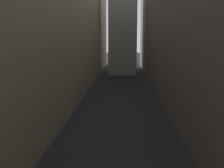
# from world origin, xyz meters

# --- Properties ---
(ground_plane) EXTENTS (264.00, 264.00, 0.00)m
(ground_plane) POSITION_xyz_m (0.00, 48.00, 0.00)
(ground_plane) COLOR black
(building_block_left) EXTENTS (12.80, 108.00, 24.66)m
(building_block_left) POSITION_xyz_m (-11.90, 50.00, 12.33)
(building_block_left) COLOR gray
(building_block_left) RESTS_ON ground
(building_block_right) EXTENTS (13.69, 108.00, 20.07)m
(building_block_right) POSITION_xyz_m (12.35, 50.00, 10.03)
(building_block_right) COLOR #60594F
(building_block_right) RESTS_ON ground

